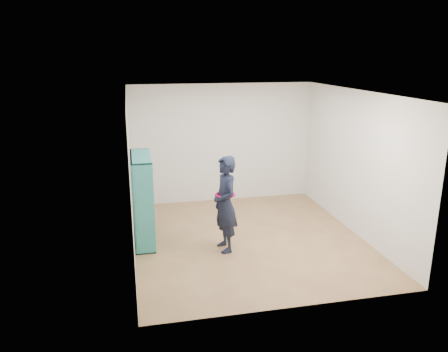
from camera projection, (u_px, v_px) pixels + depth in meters
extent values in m
plane|color=brown|center=(248.00, 239.00, 7.84)|extent=(4.50, 4.50, 0.00)
plane|color=white|center=(251.00, 92.00, 7.14)|extent=(4.50, 4.50, 0.00)
cube|color=silver|center=(131.00, 176.00, 7.08)|extent=(0.02, 4.50, 2.60)
cube|color=silver|center=(356.00, 163.00, 7.90)|extent=(0.02, 4.50, 2.60)
cube|color=silver|center=(222.00, 143.00, 9.61)|extent=(4.00, 0.02, 2.60)
cube|color=silver|center=(298.00, 214.00, 5.37)|extent=(4.00, 0.02, 2.60)
cube|color=#277B74|center=(144.00, 210.00, 7.03)|extent=(0.34, 0.02, 1.55)
cube|color=#277B74|center=(142.00, 189.00, 8.10)|extent=(0.34, 0.02, 1.55)
cube|color=#277B74|center=(145.00, 240.00, 7.77)|extent=(0.34, 1.16, 0.02)
cube|color=#277B74|center=(140.00, 156.00, 7.36)|extent=(0.34, 1.16, 0.02)
cube|color=#277B74|center=(133.00, 200.00, 7.54)|extent=(0.02, 1.16, 1.55)
cube|color=#277B74|center=(143.00, 203.00, 7.39)|extent=(0.31, 0.02, 1.50)
cube|color=#277B74|center=(142.00, 196.00, 7.74)|extent=(0.31, 0.02, 1.50)
cube|color=#277B74|center=(144.00, 219.00, 7.67)|extent=(0.31, 1.11, 0.02)
cube|color=#277B74|center=(143.00, 199.00, 7.57)|extent=(0.31, 1.11, 0.02)
cube|color=#277B74|center=(142.00, 178.00, 7.47)|extent=(0.31, 1.11, 0.02)
cube|color=beige|center=(147.00, 246.00, 7.41)|extent=(0.21, 0.14, 0.05)
cube|color=black|center=(146.00, 220.00, 7.23)|extent=(0.17, 0.16, 0.26)
cube|color=maroon|center=(145.00, 199.00, 7.13)|extent=(0.17, 0.16, 0.26)
cube|color=silver|center=(143.00, 182.00, 7.10)|extent=(0.21, 0.14, 0.05)
cube|color=navy|center=(146.00, 233.00, 7.69)|extent=(0.17, 0.16, 0.24)
cube|color=brown|center=(145.00, 212.00, 7.58)|extent=(0.17, 0.16, 0.28)
cube|color=#BFB28C|center=(144.00, 196.00, 7.55)|extent=(0.21, 0.14, 0.08)
cube|color=#26594C|center=(143.00, 170.00, 7.38)|extent=(0.17, 0.16, 0.28)
cube|color=beige|center=(145.00, 224.00, 8.03)|extent=(0.17, 0.16, 0.28)
cube|color=black|center=(144.00, 209.00, 8.00)|extent=(0.21, 0.14, 0.08)
cube|color=maroon|center=(143.00, 186.00, 7.83)|extent=(0.17, 0.16, 0.28)
cube|color=silver|center=(142.00, 165.00, 7.72)|extent=(0.17, 0.16, 0.28)
imported|color=black|center=(225.00, 204.00, 7.20)|extent=(0.46, 0.64, 1.62)
torus|color=#AF0D46|center=(225.00, 195.00, 7.15)|extent=(0.37, 0.37, 0.04)
cube|color=silver|center=(216.00, 197.00, 7.21)|extent=(0.05, 0.09, 0.13)
cube|color=black|center=(216.00, 197.00, 7.21)|extent=(0.05, 0.09, 0.13)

